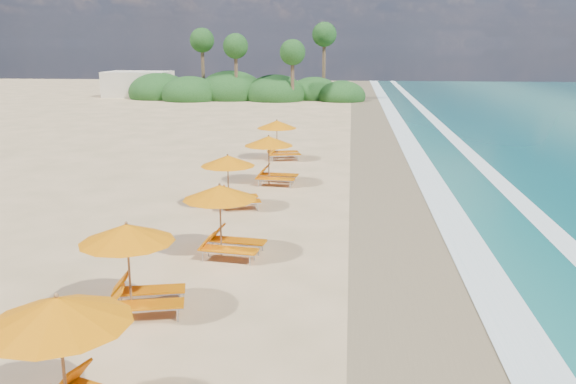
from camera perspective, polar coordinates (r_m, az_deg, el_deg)
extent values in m
plane|color=#D6AE7D|center=(19.77, 0.00, -3.38)|extent=(160.00, 160.00, 0.00)
cube|color=olive|center=(19.78, 11.63, -3.65)|extent=(4.00, 160.00, 0.01)
cube|color=white|center=(19.98, 15.92, -3.65)|extent=(1.20, 160.00, 0.01)
cube|color=white|center=(20.73, 24.13, -3.75)|extent=(0.80, 160.00, 0.01)
cylinder|color=olive|center=(10.19, -20.55, -15.09)|extent=(0.05, 0.05, 2.17)
cone|color=orange|center=(9.80, -21.00, -10.46)|extent=(2.84, 2.84, 0.44)
sphere|color=olive|center=(9.71, -21.13, -9.15)|extent=(0.08, 0.08, 0.08)
cylinder|color=olive|center=(13.85, -14.83, -7.11)|extent=(0.05, 0.05, 2.04)
cone|color=orange|center=(13.57, -15.06, -3.77)|extent=(2.53, 2.53, 0.41)
sphere|color=olive|center=(13.51, -15.12, -2.85)|extent=(0.07, 0.07, 0.07)
cylinder|color=olive|center=(17.04, -6.42, -2.76)|extent=(0.05, 0.05, 2.03)
cone|color=orange|center=(16.81, -6.49, -0.01)|extent=(2.35, 2.35, 0.41)
sphere|color=olive|center=(16.76, -6.51, 0.74)|extent=(0.07, 0.07, 0.07)
cylinder|color=olive|center=(21.97, -5.69, 0.93)|extent=(0.05, 0.05, 1.93)
cone|color=orange|center=(21.80, -5.74, 2.98)|extent=(2.48, 2.48, 0.39)
sphere|color=olive|center=(21.76, -5.76, 3.54)|extent=(0.07, 0.07, 0.07)
cylinder|color=olive|center=(25.67, -1.83, 3.00)|extent=(0.05, 0.05, 2.04)
cone|color=orange|center=(25.53, -1.84, 4.87)|extent=(2.26, 2.26, 0.41)
sphere|color=olive|center=(25.49, -1.85, 5.37)|extent=(0.07, 0.07, 0.07)
cylinder|color=olive|center=(31.13, -1.06, 4.91)|extent=(0.05, 0.05, 2.01)
cone|color=orange|center=(31.01, -1.06, 6.44)|extent=(2.51, 2.51, 0.40)
sphere|color=olive|center=(30.98, -1.06, 6.85)|extent=(0.07, 0.07, 0.07)
ellipsoid|color=#163D14|center=(64.48, -1.20, 9.25)|extent=(6.40, 6.40, 4.16)
ellipsoid|color=#163D14|center=(66.26, -5.44, 9.39)|extent=(7.20, 7.20, 4.68)
ellipsoid|color=#163D14|center=(65.23, -9.28, 9.09)|extent=(6.00, 6.00, 3.90)
ellipsoid|color=#163D14|center=(66.11, 2.51, 9.29)|extent=(5.60, 5.60, 3.64)
ellipsoid|color=#163D14|center=(68.28, -12.13, 9.23)|extent=(6.60, 6.60, 4.29)
ellipsoid|color=#163D14|center=(64.01, 5.11, 9.04)|extent=(5.00, 5.00, 3.25)
cylinder|color=brown|center=(62.15, 0.43, 10.81)|extent=(0.36, 0.36, 5.00)
sphere|color=#163D14|center=(62.06, 0.43, 13.12)|extent=(2.60, 2.60, 2.60)
cylinder|color=brown|center=(63.97, -4.94, 11.12)|extent=(0.36, 0.36, 5.60)
sphere|color=#163D14|center=(63.90, -5.00, 13.63)|extent=(2.60, 2.60, 2.60)
cylinder|color=brown|center=(66.76, -8.07, 11.41)|extent=(0.36, 0.36, 6.20)
sphere|color=#163D14|center=(66.71, -8.16, 14.07)|extent=(2.60, 2.60, 2.60)
cylinder|color=brown|center=(65.88, 3.42, 11.75)|extent=(0.36, 0.36, 6.80)
sphere|color=#163D14|center=(65.84, 3.47, 14.70)|extent=(2.60, 2.60, 2.60)
cube|color=beige|center=(71.08, -14.00, 9.91)|extent=(7.00, 5.00, 2.80)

